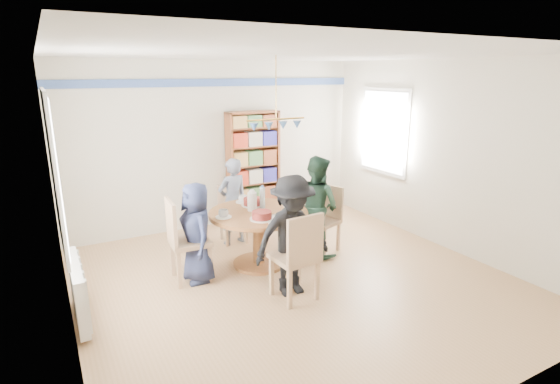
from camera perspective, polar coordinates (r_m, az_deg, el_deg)
ground at (r=5.54m, az=2.04°, el=-11.50°), size 5.00×5.00×0.00m
room_shell at (r=5.66m, az=-4.63°, el=6.62°), size 5.00×5.00×5.00m
radiator at (r=5.02m, az=-24.87°, el=-11.57°), size 0.12×1.00×0.60m
dining_table at (r=5.77m, az=-2.82°, el=-4.39°), size 1.30×1.30×0.75m
chair_left at (r=5.45m, az=-12.64°, el=-5.72°), size 0.50×0.50×1.05m
chair_right at (r=6.30m, az=5.98°, el=-3.06°), size 0.53×0.53×0.95m
chair_far at (r=6.68m, az=-6.30°, el=-2.40°), size 0.42×0.42×0.87m
chair_near at (r=4.87m, az=2.47°, el=-8.02°), size 0.49×0.49×1.04m
person_left at (r=5.41m, az=-10.80°, el=-5.22°), size 0.41×0.62×1.25m
person_right at (r=6.10m, az=4.80°, el=-1.82°), size 0.69×0.80×1.42m
person_far at (r=6.51m, az=-6.19°, el=-1.25°), size 0.52×0.39×1.31m
person_near at (r=4.98m, az=1.59°, el=-5.77°), size 0.94×0.57×1.42m
bookshelf at (r=7.44m, az=-3.51°, el=3.12°), size 0.90×0.27×1.89m
tableware at (r=5.70m, az=-3.20°, el=-1.88°), size 1.17×1.17×0.31m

